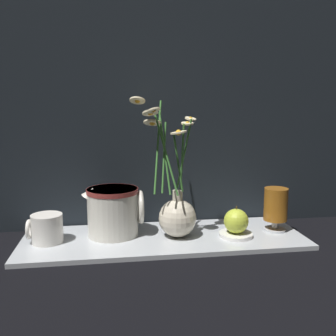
# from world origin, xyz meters

# --- Properties ---
(ground_plane) EXTENTS (6.00, 6.00, 0.00)m
(ground_plane) POSITION_xyz_m (0.00, 0.00, 0.00)
(ground_plane) COLOR black
(shelf) EXTENTS (0.76, 0.26, 0.01)m
(shelf) POSITION_xyz_m (0.00, 0.00, 0.01)
(shelf) COLOR #B2B7BC
(shelf) RESTS_ON ground_plane
(backdrop_wall) EXTENTS (1.26, 0.02, 1.10)m
(backdrop_wall) POSITION_xyz_m (0.00, 0.14, 0.55)
(backdrop_wall) COLOR black
(backdrop_wall) RESTS_ON ground_plane
(vase_with_flowers) EXTENTS (0.19, 0.14, 0.37)m
(vase_with_flowers) POSITION_xyz_m (0.03, -0.01, 0.08)
(vase_with_flowers) COLOR beige
(vase_with_flowers) RESTS_ON shelf
(yellow_mug) EXTENTS (0.09, 0.08, 0.07)m
(yellow_mug) POSITION_xyz_m (-0.31, -0.00, 0.05)
(yellow_mug) COLOR silver
(yellow_mug) RESTS_ON shelf
(ceramic_pitcher) EXTENTS (0.16, 0.14, 0.14)m
(ceramic_pitcher) POSITION_xyz_m (-0.13, 0.03, 0.08)
(ceramic_pitcher) COLOR beige
(ceramic_pitcher) RESTS_ON shelf
(tea_glass) EXTENTS (0.07, 0.07, 0.12)m
(tea_glass) POSITION_xyz_m (0.32, -0.00, 0.08)
(tea_glass) COLOR silver
(tea_glass) RESTS_ON shelf
(saucer_plate) EXTENTS (0.09, 0.09, 0.01)m
(saucer_plate) POSITION_xyz_m (0.19, -0.03, 0.02)
(saucer_plate) COLOR white
(saucer_plate) RESTS_ON shelf
(orange_fruit) EXTENTS (0.07, 0.07, 0.07)m
(orange_fruit) POSITION_xyz_m (0.19, -0.03, 0.06)
(orange_fruit) COLOR #B7C638
(orange_fruit) RESTS_ON saucer_plate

